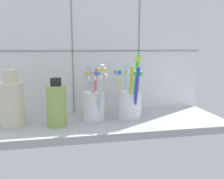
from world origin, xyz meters
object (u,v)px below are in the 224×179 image
(toothbrush_cup_left, at_px, (94,103))
(soap_bottle, at_px, (57,105))
(toothbrush_cup_right, at_px, (130,102))
(ceramic_vase, at_px, (13,102))

(toothbrush_cup_left, xyz_separation_m, soap_bottle, (-0.10, -0.04, 0.01))
(toothbrush_cup_right, distance_m, ceramic_vase, 0.32)
(ceramic_vase, bearing_deg, soap_bottle, -11.70)
(toothbrush_cup_left, xyz_separation_m, ceramic_vase, (-0.22, -0.01, 0.02))
(soap_bottle, bearing_deg, ceramic_vase, 168.30)
(ceramic_vase, height_order, soap_bottle, ceramic_vase)
(toothbrush_cup_right, relative_size, ceramic_vase, 1.25)
(toothbrush_cup_left, bearing_deg, soap_bottle, -161.06)
(toothbrush_cup_right, bearing_deg, ceramic_vase, -177.86)
(ceramic_vase, relative_size, soap_bottle, 1.17)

